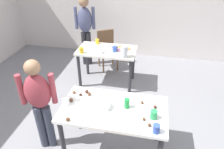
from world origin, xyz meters
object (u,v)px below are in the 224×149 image
object	(u,v)px
dining_table_far	(107,55)
chair_far_table	(107,47)
person_girl_near	(39,100)
pitcher_far	(124,52)
person_adult_far	(85,26)
soda_can	(127,103)
dining_table_near	(114,114)
mixing_bowl	(103,105)

from	to	relation	value
dining_table_far	chair_far_table	bearing A→B (deg)	102.80
person_girl_near	pitcher_far	xyz separation A→B (m)	(0.84, 1.50, 0.06)
person_adult_far	pitcher_far	bearing A→B (deg)	-43.30
soda_can	pitcher_far	world-z (taller)	pitcher_far
dining_table_near	mixing_bowl	xyz separation A→B (m)	(-0.13, -0.01, 0.14)
soda_can	dining_table_near	bearing A→B (deg)	-163.19
mixing_bowl	person_adult_far	bearing A→B (deg)	112.50
mixing_bowl	dining_table_far	bearing A→B (deg)	101.40
mixing_bowl	person_girl_near	bearing A→B (deg)	-173.97
dining_table_near	person_girl_near	distance (m)	0.94
soda_can	person_adult_far	bearing A→B (deg)	118.56
person_adult_far	soda_can	distance (m)	2.65
person_girl_near	person_adult_far	xyz separation A→B (m)	(-0.19, 2.47, 0.14)
person_adult_far	mixing_bowl	distance (m)	2.58
person_adult_far	person_girl_near	bearing A→B (deg)	-85.67
person_girl_near	person_adult_far	distance (m)	2.48
dining_table_near	soda_can	world-z (taller)	soda_can
person_adult_far	soda_can	bearing A→B (deg)	-61.44
pitcher_far	soda_can	bearing A→B (deg)	-80.03
dining_table_near	chair_far_table	world-z (taller)	chair_far_table
dining_table_near	pitcher_far	size ratio (longest dim) A/B	6.01
chair_far_table	person_girl_near	world-z (taller)	person_girl_near
dining_table_near	chair_far_table	bearing A→B (deg)	104.79
soda_can	chair_far_table	bearing A→B (deg)	108.63
pitcher_far	mixing_bowl	bearing A→B (deg)	-91.67
dining_table_far	mixing_bowl	xyz separation A→B (m)	(0.34, -1.67, 0.16)
dining_table_far	person_adult_far	world-z (taller)	person_adult_far
dining_table_near	dining_table_far	xyz separation A→B (m)	(-0.46, 1.66, -0.02)
dining_table_far	soda_can	distance (m)	1.73
chair_far_table	soda_can	size ratio (longest dim) A/B	7.13
pitcher_far	person_girl_near	bearing A→B (deg)	-119.31
soda_can	pitcher_far	xyz separation A→B (m)	(-0.24, 1.36, 0.05)
dining_table_near	person_girl_near	xyz separation A→B (m)	(-0.93, -0.09, 0.15)
pitcher_far	dining_table_near	bearing A→B (deg)	-86.55
dining_table_near	person_girl_near	size ratio (longest dim) A/B	0.95
chair_far_table	person_girl_near	size ratio (longest dim) A/B	0.64
person_adult_far	pitcher_far	size ratio (longest dim) A/B	7.30
soda_can	mixing_bowl	bearing A→B (deg)	-168.77
dining_table_far	person_girl_near	bearing A→B (deg)	-104.85
person_girl_near	pitcher_far	world-z (taller)	person_girl_near
dining_table_near	person_adult_far	size ratio (longest dim) A/B	0.82
person_adult_far	chair_far_table	bearing A→B (deg)	-5.97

